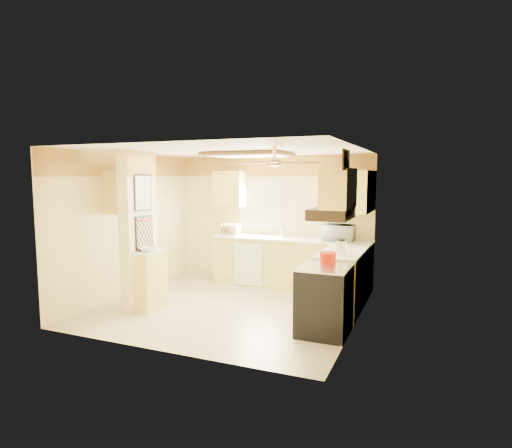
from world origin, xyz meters
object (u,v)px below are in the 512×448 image
at_px(dutch_oven, 328,258).
at_px(kettle, 342,247).
at_px(stove, 325,300).
at_px(microwave, 339,233).
at_px(bowl, 148,249).

height_order(dutch_oven, kettle, kettle).
distance_m(stove, kettle, 1.01).
height_order(stove, dutch_oven, dutch_oven).
distance_m(microwave, bowl, 3.37).
height_order(microwave, kettle, microwave).
xyz_separation_m(microwave, dutch_oven, (0.25, -1.95, -0.09)).
distance_m(stove, dutch_oven, 0.57).
distance_m(microwave, dutch_oven, 1.97).
bearing_deg(stove, bowl, -178.44).
distance_m(microwave, kettle, 1.36).
height_order(bowl, dutch_oven, dutch_oven).
xyz_separation_m(stove, kettle, (0.05, 0.82, 0.59)).
xyz_separation_m(stove, bowl, (-2.79, -0.08, 0.51)).
distance_m(stove, bowl, 2.84).
distance_m(stove, microwave, 2.25).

